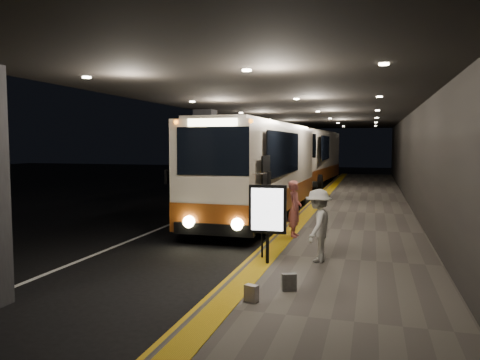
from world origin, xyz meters
The scene contains 16 objects.
ground centered at (0.00, 0.00, 0.00)m, with size 90.00×90.00×0.00m, color black.
lane_line_white centered at (-1.80, 5.00, 0.01)m, with size 0.12×50.00×0.01m, color silver.
kerb_stripe_yellow centered at (2.35, 5.00, 0.01)m, with size 0.18×50.00×0.01m, color gold.
sidewalk centered at (4.75, 5.00, 0.07)m, with size 4.50×50.00×0.15m, color #514C44.
tactile_strip centered at (2.85, 5.00, 0.16)m, with size 0.50×50.00×0.01m, color gold.
terminal_wall centered at (7.00, 5.00, 3.00)m, with size 0.10×50.00×6.00m, color black.
support_columns centered at (-1.50, 4.00, 2.20)m, with size 0.80×24.80×4.40m.
canopy centered at (2.50, 5.00, 4.60)m, with size 9.00×50.00×0.40m, color black.
coach_main centered at (1.00, 3.57, 1.77)m, with size 2.73×11.93×3.70m.
coach_second centered at (1.00, 19.15, 1.82)m, with size 3.26×12.22×3.80m.
passenger_boarding centered at (3.10, -0.71, 1.01)m, with size 0.63×0.41×1.72m, color #C2625A.
passenger_waiting_white centered at (4.12, -3.52, 1.03)m, with size 1.13×0.53×1.75m, color silver.
bag_polka centered at (3.85, -5.98, 0.32)m, with size 0.28×0.12×0.34m, color black.
bag_plain centered at (3.30, -6.76, 0.30)m, with size 0.24×0.14×0.30m, color silver.
info_sign centered at (3.00, -4.10, 1.41)m, with size 0.89×0.16×1.87m.
stanchion_post centered at (2.75, -3.57, 0.72)m, with size 0.05×0.05×1.13m, color black.
Camera 1 is at (5.35, -14.72, 2.99)m, focal length 35.00 mm.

